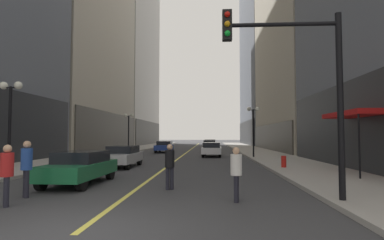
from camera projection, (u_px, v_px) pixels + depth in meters
ground_plane at (190, 150)px, 40.90m from camera, size 200.00×200.00×0.00m
sidewalk_left at (129, 150)px, 41.38m from camera, size 4.50×78.00×0.15m
sidewalk_right at (252, 150)px, 40.43m from camera, size 4.50×78.00×0.15m
lane_centre_stripe at (190, 150)px, 40.90m from camera, size 0.16×70.00×0.01m
building_left_far at (124, 29)px, 68.07m from camera, size 11.63×26.00×51.32m
building_right_mid at (324, 43)px, 40.10m from camera, size 14.70×24.00×28.39m
building_right_far at (279, 44)px, 65.91m from camera, size 14.69×26.00×43.31m
storefront_awning_right at (354, 114)px, 14.86m from camera, size 1.60×4.12×3.12m
car_green at (80, 166)px, 12.36m from camera, size 1.84×4.17×1.32m
car_silver at (123, 156)px, 19.04m from camera, size 1.75×4.06×1.32m
car_white at (212, 149)px, 28.69m from camera, size 1.92×4.54×1.32m
car_blue at (165, 146)px, 35.76m from camera, size 1.89×4.50×1.32m
car_grey at (209, 144)px, 43.99m from camera, size 2.03×4.43×1.32m
car_black at (210, 143)px, 50.47m from camera, size 2.05×4.18×1.32m
pedestrian_in_black_coat at (170, 163)px, 11.13m from camera, size 0.44×0.44×1.64m
pedestrian_in_red_jacket at (7, 170)px, 8.45m from camera, size 0.48×0.48×1.71m
pedestrian_in_blue_hoodie at (27, 164)px, 9.70m from camera, size 0.48×0.48×1.79m
pedestrian_in_white_shirt at (236, 170)px, 9.06m from camera, size 0.39×0.39×1.61m
traffic_light_near_right at (302, 74)px, 8.82m from camera, size 3.43×0.35×5.65m
street_lamp_left_near at (10, 107)px, 13.94m from camera, size 1.06×0.36×4.43m
street_lamp_left_far at (129, 124)px, 34.28m from camera, size 1.06×0.36×4.43m
street_lamp_right_mid at (253, 120)px, 26.17m from camera, size 1.06×0.36×4.43m
fire_hydrant_right at (284, 163)px, 17.48m from camera, size 0.28×0.28×0.80m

